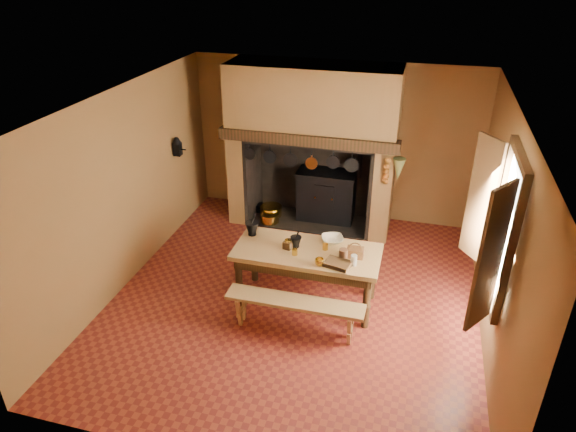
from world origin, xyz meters
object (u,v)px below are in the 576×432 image
object	(u,v)px
work_table	(307,258)
coffee_grinder	(288,244)
wicker_basket	(355,252)
bench_front	(295,308)
mixing_bowl	(332,239)
iron_range	(327,195)

from	to	relation	value
work_table	coffee_grinder	xyz separation A→B (m)	(-0.26, -0.02, 0.20)
coffee_grinder	wicker_basket	bearing A→B (deg)	13.87
work_table	bench_front	xyz separation A→B (m)	(0.00, -0.66, -0.34)
mixing_bowl	wicker_basket	xyz separation A→B (m)	(0.36, -0.30, 0.03)
iron_range	coffee_grinder	xyz separation A→B (m)	(-0.05, -2.51, 0.42)
iron_range	wicker_basket	xyz separation A→B (m)	(0.85, -2.48, 0.43)
work_table	bench_front	bearing A→B (deg)	-90.00
work_table	bench_front	distance (m)	0.74
coffee_grinder	mixing_bowl	distance (m)	0.63
work_table	mixing_bowl	size ratio (longest dim) A/B	6.58
iron_range	mixing_bowl	bearing A→B (deg)	-77.31
bench_front	coffee_grinder	world-z (taller)	coffee_grinder
work_table	coffee_grinder	bearing A→B (deg)	-175.04
work_table	coffee_grinder	size ratio (longest dim) A/B	11.69
iron_range	coffee_grinder	world-z (taller)	iron_range
wicker_basket	iron_range	bearing A→B (deg)	108.04
work_table	wicker_basket	distance (m)	0.67
mixing_bowl	wicker_basket	world-z (taller)	wicker_basket
bench_front	work_table	bearing A→B (deg)	90.00
coffee_grinder	iron_range	bearing A→B (deg)	100.78
bench_front	coffee_grinder	bearing A→B (deg)	112.23
bench_front	wicker_basket	world-z (taller)	wicker_basket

